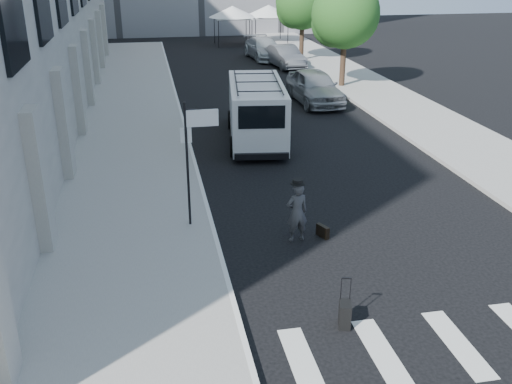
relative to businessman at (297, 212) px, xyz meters
name	(u,v)px	position (x,y,z in m)	size (l,w,h in m)	color
ground	(310,277)	(-0.16, -1.94, -0.83)	(120.00, 120.00, 0.00)	black
sidewalk_left	(134,114)	(-4.41, 14.06, -0.76)	(4.50, 48.00, 0.15)	gray
sidewalk_right	(364,86)	(8.84, 18.06, -0.76)	(4.00, 56.00, 0.15)	gray
sign_pole	(195,138)	(-2.52, 1.27, 1.82)	(1.03, 0.07, 3.50)	black
tree_near	(343,17)	(7.34, 18.22, 3.14)	(3.80, 3.83, 6.03)	black
tree_far	(301,4)	(7.34, 27.22, 3.14)	(3.80, 3.83, 6.03)	black
tent_left	(233,12)	(3.84, 36.06, 1.88)	(4.00, 4.00, 3.20)	black
tent_right	(269,11)	(7.04, 36.56, 1.88)	(4.00, 4.00, 3.20)	black
businessman	(297,212)	(0.00, 0.00, 0.00)	(0.61, 0.40, 1.66)	#38383A
briefcase	(323,231)	(0.77, 0.06, -0.66)	(0.12, 0.44, 0.34)	black
suitcase	(345,314)	(0.01, -3.93, -0.55)	(0.33, 0.43, 1.07)	black
cargo_van	(256,110)	(0.67, 9.16, 0.42)	(2.88, 6.64, 2.41)	silver
parked_car_a	(315,87)	(4.84, 14.84, 0.03)	(2.04, 5.06, 1.72)	gray
parked_car_b	(285,56)	(5.76, 25.05, -0.10)	(1.55, 4.45, 1.47)	#515358
parked_car_c	(264,48)	(5.03, 28.65, -0.07)	(2.14, 5.25, 1.52)	#B1B5B9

